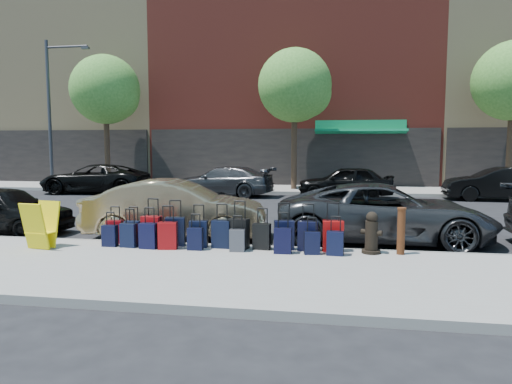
% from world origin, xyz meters
% --- Properties ---
extents(ground, '(120.00, 120.00, 0.00)m').
position_xyz_m(ground, '(0.00, 0.00, 0.00)').
color(ground, black).
rests_on(ground, ground).
extents(sidewalk_near, '(60.00, 4.00, 0.15)m').
position_xyz_m(sidewalk_near, '(0.00, -6.50, 0.07)').
color(sidewalk_near, gray).
rests_on(sidewalk_near, ground).
extents(sidewalk_far, '(60.00, 4.00, 0.15)m').
position_xyz_m(sidewalk_far, '(0.00, 10.00, 0.07)').
color(sidewalk_far, gray).
rests_on(sidewalk_far, ground).
extents(curb_near, '(60.00, 0.08, 0.15)m').
position_xyz_m(curb_near, '(0.00, -4.48, 0.07)').
color(curb_near, gray).
rests_on(curb_near, ground).
extents(curb_far, '(60.00, 0.08, 0.15)m').
position_xyz_m(curb_far, '(0.00, 7.98, 0.07)').
color(curb_far, gray).
rests_on(curb_far, ground).
extents(building_left, '(15.00, 12.12, 16.00)m').
position_xyz_m(building_left, '(-16.00, 17.98, 7.98)').
color(building_left, tan).
rests_on(building_left, ground).
extents(building_center, '(17.00, 12.85, 20.00)m').
position_xyz_m(building_center, '(0.00, 17.99, 9.98)').
color(building_center, maroon).
rests_on(building_center, ground).
extents(tree_left, '(3.80, 3.80, 7.27)m').
position_xyz_m(tree_left, '(-9.86, 9.50, 5.41)').
color(tree_left, black).
rests_on(tree_left, sidewalk_far).
extents(tree_center, '(3.80, 3.80, 7.27)m').
position_xyz_m(tree_center, '(0.64, 9.50, 5.41)').
color(tree_center, black).
rests_on(tree_center, sidewalk_far).
extents(streetlight, '(2.59, 0.18, 8.00)m').
position_xyz_m(streetlight, '(-12.80, 8.80, 4.66)').
color(streetlight, '#333338').
rests_on(streetlight, sidewalk_far).
extents(suitcase_front_0, '(0.37, 0.23, 0.86)m').
position_xyz_m(suitcase_front_0, '(-2.48, -4.78, 0.42)').
color(suitcase_front_0, maroon).
rests_on(suitcase_front_0, sidewalk_near).
extents(suitcase_front_1, '(0.36, 0.20, 0.87)m').
position_xyz_m(suitcase_front_1, '(-2.01, -4.81, 0.42)').
color(suitcase_front_1, black).
rests_on(suitcase_front_1, sidewalk_near).
extents(suitcase_front_2, '(0.47, 0.29, 1.07)m').
position_xyz_m(suitcase_front_2, '(-1.54, -4.83, 0.48)').
color(suitcase_front_2, '#98090D').
rests_on(suitcase_front_2, sidewalk_near).
extents(suitcase_front_3, '(0.47, 0.32, 1.04)m').
position_xyz_m(suitcase_front_3, '(-1.00, -4.82, 0.48)').
color(suitcase_front_3, black).
rests_on(suitcase_front_3, sidewalk_near).
extents(suitcase_front_4, '(0.42, 0.26, 0.95)m').
position_xyz_m(suitcase_front_4, '(-0.45, -4.84, 0.45)').
color(suitcase_front_4, black).
rests_on(suitcase_front_4, sidewalk_near).
extents(suitcase_front_5, '(0.41, 0.24, 0.98)m').
position_xyz_m(suitcase_front_5, '(0.07, -4.84, 0.46)').
color(suitcase_front_5, black).
rests_on(suitcase_front_5, sidewalk_near).
extents(suitcase_front_6, '(0.47, 0.32, 1.05)m').
position_xyz_m(suitcase_front_6, '(0.45, -4.83, 0.48)').
color(suitcase_front_6, black).
rests_on(suitcase_front_6, sidewalk_near).
extents(suitcase_front_7, '(0.39, 0.24, 0.91)m').
position_xyz_m(suitcase_front_7, '(0.97, -4.83, 0.43)').
color(suitcase_front_7, black).
rests_on(suitcase_front_7, sidewalk_near).
extents(suitcase_front_8, '(0.46, 0.32, 1.02)m').
position_xyz_m(suitcase_front_8, '(1.45, -4.79, 0.47)').
color(suitcase_front_8, black).
rests_on(suitcase_front_8, sidewalk_near).
extents(suitcase_front_9, '(0.43, 0.25, 1.02)m').
position_xyz_m(suitcase_front_9, '(1.96, -4.80, 0.47)').
color(suitcase_front_9, black).
rests_on(suitcase_front_9, sidewalk_near).
extents(suitcase_front_10, '(0.46, 0.28, 1.05)m').
position_xyz_m(suitcase_front_10, '(2.49, -4.77, 0.48)').
color(suitcase_front_10, '#AD0B0B').
rests_on(suitcase_front_10, sidewalk_near).
extents(suitcase_back_0, '(0.32, 0.19, 0.77)m').
position_xyz_m(suitcase_back_0, '(-2.44, -5.09, 0.39)').
color(suitcase_back_0, black).
rests_on(suitcase_back_0, sidewalk_near).
extents(suitcase_back_1, '(0.38, 0.24, 0.86)m').
position_xyz_m(suitcase_back_1, '(-1.98, -5.10, 0.42)').
color(suitcase_back_1, black).
rests_on(suitcase_back_1, sidewalk_near).
extents(suitcase_back_2, '(0.39, 0.24, 0.91)m').
position_xyz_m(suitcase_back_2, '(-1.49, -5.16, 0.43)').
color(suitcase_back_2, black).
rests_on(suitcase_back_2, sidewalk_near).
extents(suitcase_back_3, '(0.43, 0.29, 0.95)m').
position_xyz_m(suitcase_back_3, '(-1.06, -5.14, 0.45)').
color(suitcase_back_3, maroon).
rests_on(suitcase_back_3, sidewalk_near).
extents(suitcase_back_4, '(0.33, 0.20, 0.78)m').
position_xyz_m(suitcase_back_4, '(-0.44, -5.13, 0.39)').
color(suitcase_back_4, black).
rests_on(suitcase_back_4, sidewalk_near).
extents(suitcase_back_6, '(0.33, 0.21, 0.77)m').
position_xyz_m(suitcase_back_6, '(0.48, -5.12, 0.39)').
color(suitcase_back_6, '#404046').
rests_on(suitcase_back_6, sidewalk_near).
extents(suitcase_back_8, '(0.37, 0.22, 0.87)m').
position_xyz_m(suitcase_back_8, '(1.46, -5.14, 0.42)').
color(suitcase_back_8, black).
rests_on(suitcase_back_8, sidewalk_near).
extents(suitcase_back_9, '(0.35, 0.23, 0.77)m').
position_xyz_m(suitcase_back_9, '(2.07, -5.12, 0.39)').
color(suitcase_back_9, black).
rests_on(suitcase_back_9, sidewalk_near).
extents(suitcase_back_10, '(0.36, 0.23, 0.81)m').
position_xyz_m(suitcase_back_10, '(2.54, -5.14, 0.40)').
color(suitcase_back_10, black).
rests_on(suitcase_back_10, sidewalk_near).
extents(fire_hydrant, '(0.45, 0.40, 0.88)m').
position_xyz_m(fire_hydrant, '(3.29, -4.81, 0.55)').
color(fire_hydrant, black).
rests_on(fire_hydrant, sidewalk_near).
extents(bollard, '(0.18, 0.18, 0.98)m').
position_xyz_m(bollard, '(3.88, -4.82, 0.65)').
color(bollard, '#38190C').
rests_on(bollard, sidewalk_near).
extents(display_rack, '(0.66, 0.70, 1.02)m').
position_xyz_m(display_rack, '(-3.82, -5.54, 0.65)').
color(display_rack, yellow).
rests_on(display_rack, sidewalk_near).
extents(car_near_0, '(4.02, 1.99, 1.32)m').
position_xyz_m(car_near_0, '(-6.45, -3.35, 0.66)').
color(car_near_0, black).
rests_on(car_near_0, ground).
extents(car_near_1, '(4.75, 2.08, 1.52)m').
position_xyz_m(car_near_1, '(-1.49, -3.33, 0.76)').
color(car_near_1, '#937C5A').
rests_on(car_near_1, ground).
extents(car_near_2, '(5.32, 2.55, 1.46)m').
position_xyz_m(car_near_2, '(3.77, -2.84, 0.73)').
color(car_near_2, '#303032').
rests_on(car_near_2, ground).
extents(car_far_0, '(5.51, 2.86, 1.48)m').
position_xyz_m(car_far_0, '(-9.46, 7.04, 0.74)').
color(car_far_0, black).
rests_on(car_far_0, ground).
extents(car_far_1, '(5.15, 2.64, 1.43)m').
position_xyz_m(car_far_1, '(-2.71, 6.84, 0.71)').
color(car_far_1, '#363638').
rests_on(car_far_1, ground).
extents(car_far_2, '(4.39, 1.82, 1.49)m').
position_xyz_m(car_far_2, '(3.10, 7.00, 0.74)').
color(car_far_2, black).
rests_on(car_far_2, ground).
extents(car_far_3, '(4.55, 1.78, 1.47)m').
position_xyz_m(car_far_3, '(9.69, 6.95, 0.74)').
color(car_far_3, black).
rests_on(car_far_3, ground).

